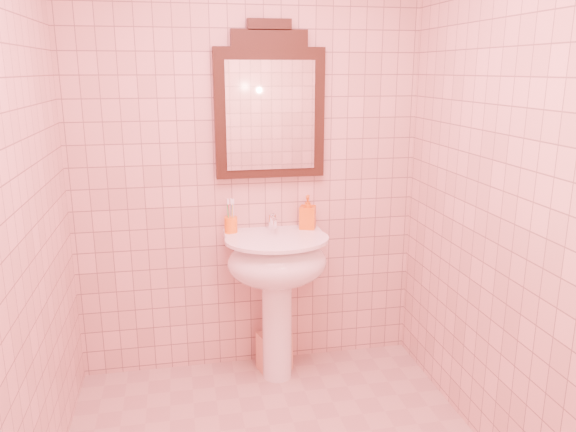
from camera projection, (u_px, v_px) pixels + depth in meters
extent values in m
cube|color=beige|center=(248.00, 163.00, 3.21)|extent=(2.00, 0.02, 2.50)
cylinder|color=white|center=(277.00, 322.00, 3.25)|extent=(0.17, 0.17, 0.70)
ellipsoid|color=white|center=(277.00, 262.00, 3.14)|extent=(0.56, 0.46, 0.28)
cube|color=white|center=(272.00, 234.00, 3.27)|extent=(0.56, 0.15, 0.05)
cylinder|color=white|center=(277.00, 239.00, 3.11)|extent=(0.58, 0.58, 0.02)
cylinder|color=white|center=(272.00, 222.00, 3.25)|extent=(0.04, 0.04, 0.09)
cylinder|color=white|center=(274.00, 219.00, 3.19)|extent=(0.02, 0.10, 0.02)
cylinder|color=white|center=(275.00, 224.00, 3.15)|extent=(0.02, 0.02, 0.04)
cube|color=white|center=(272.00, 212.00, 3.24)|extent=(0.02, 0.07, 0.01)
cube|color=black|center=(270.00, 114.00, 3.14)|extent=(0.62, 0.05, 0.72)
cube|color=black|center=(269.00, 38.00, 3.04)|extent=(0.42, 0.05, 0.09)
cube|color=black|center=(269.00, 24.00, 3.02)|extent=(0.24, 0.05, 0.06)
cube|color=white|center=(271.00, 116.00, 3.11)|extent=(0.50, 0.01, 0.60)
cylinder|color=orange|center=(231.00, 225.00, 3.20)|extent=(0.07, 0.07, 0.09)
cylinder|color=silver|center=(234.00, 218.00, 3.19)|extent=(0.01, 0.01, 0.17)
cylinder|color=#338CD8|center=(231.00, 217.00, 3.20)|extent=(0.01, 0.01, 0.17)
cylinder|color=#E5334C|center=(228.00, 218.00, 3.19)|extent=(0.01, 0.01, 0.17)
cylinder|color=#3FBF59|center=(229.00, 219.00, 3.18)|extent=(0.01, 0.01, 0.17)
cylinder|color=#D8CC4C|center=(232.00, 219.00, 3.17)|extent=(0.01, 0.01, 0.17)
imported|color=orange|center=(308.00, 212.00, 3.27)|extent=(0.12, 0.12, 0.20)
cube|color=tan|center=(274.00, 351.00, 3.40)|extent=(0.22, 0.17, 0.23)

